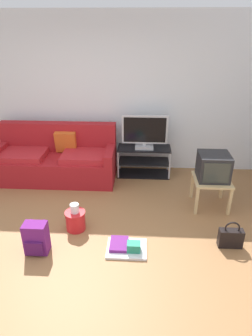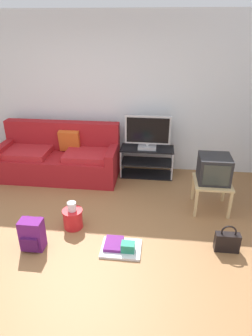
{
  "view_description": "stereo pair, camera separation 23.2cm",
  "coord_description": "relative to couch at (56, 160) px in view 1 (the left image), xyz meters",
  "views": [
    {
      "loc": [
        0.84,
        -2.74,
        2.46
      ],
      "look_at": [
        0.63,
        1.19,
        0.55
      ],
      "focal_mm": 31.69,
      "sensor_mm": 36.0,
      "label": 1
    },
    {
      "loc": [
        1.07,
        -2.72,
        2.46
      ],
      "look_at": [
        0.63,
        1.19,
        0.55
      ],
      "focal_mm": 31.69,
      "sensor_mm": 36.0,
      "label": 2
    }
  ],
  "objects": [
    {
      "name": "couch",
      "position": [
        0.0,
        0.0,
        0.0
      ],
      "size": [
        2.05,
        0.81,
        0.93
      ],
      "color": "maroon",
      "rests_on": "ground_plane"
    },
    {
      "name": "flat_tv",
      "position": [
        1.52,
        0.18,
        0.47
      ],
      "size": [
        0.77,
        0.22,
        0.58
      ],
      "color": "#B2B2B7",
      "rests_on": "tv_stand"
    },
    {
      "name": "wall_back",
      "position": [
        0.63,
        0.55,
        1.01
      ],
      "size": [
        9.0,
        0.1,
        2.7
      ],
      "primitive_type": "cube",
      "color": "silver",
      "rests_on": "ground_plane"
    },
    {
      "name": "ground_plane",
      "position": [
        0.63,
        -1.9,
        -0.35
      ],
      "size": [
        9.0,
        9.8,
        0.02
      ],
      "primitive_type": "cube",
      "color": "olive"
    },
    {
      "name": "floor_tray",
      "position": [
        1.32,
        -1.84,
        -0.31
      ],
      "size": [
        0.48,
        0.37,
        0.14
      ],
      "color": "silver",
      "rests_on": "ground_plane"
    },
    {
      "name": "side_table",
      "position": [
        2.51,
        -0.79,
        0.04
      ],
      "size": [
        0.52,
        0.52,
        0.45
      ],
      "color": "tan",
      "rests_on": "ground_plane"
    },
    {
      "name": "crt_tv",
      "position": [
        2.51,
        -0.77,
        0.3
      ],
      "size": [
        0.43,
        0.42,
        0.38
      ],
      "color": "#232326",
      "rests_on": "side_table"
    },
    {
      "name": "handbag",
      "position": [
        2.59,
        -1.7,
        -0.21
      ],
      "size": [
        0.29,
        0.11,
        0.36
      ],
      "rotation": [
        0.0,
        0.0,
        0.36
      ],
      "color": "black",
      "rests_on": "ground_plane"
    },
    {
      "name": "backpack",
      "position": [
        0.26,
        -1.92,
        -0.15
      ],
      "size": [
        0.27,
        0.25,
        0.4
      ],
      "rotation": [
        0.0,
        0.0,
        -0.37
      ],
      "color": "#661E70",
      "rests_on": "ground_plane"
    },
    {
      "name": "cleaning_bucket",
      "position": [
        0.63,
        -1.46,
        -0.19
      ],
      "size": [
        0.27,
        0.27,
        0.39
      ],
      "color": "red",
      "rests_on": "ground_plane"
    },
    {
      "name": "tv_stand",
      "position": [
        1.52,
        0.2,
        -0.08
      ],
      "size": [
        0.92,
        0.41,
        0.52
      ],
      "color": "black",
      "rests_on": "ground_plane"
    }
  ]
}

